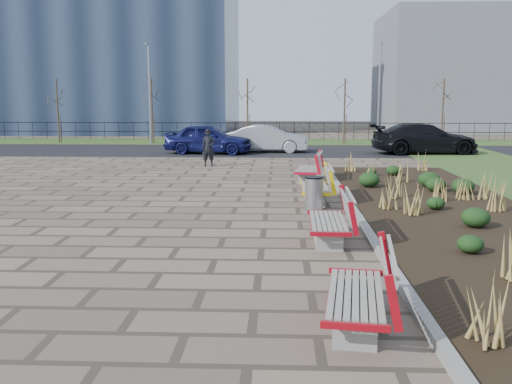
{
  "coord_description": "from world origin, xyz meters",
  "views": [
    {
      "loc": [
        2.01,
        -9.22,
        2.96
      ],
      "look_at": [
        1.5,
        3.0,
        0.9
      ],
      "focal_mm": 40.0,
      "sensor_mm": 36.0,
      "label": 1
    }
  ],
  "objects_px": {
    "lamp_east": "(379,95)",
    "bench_b": "(328,218)",
    "car_black": "(425,139)",
    "litter_bin": "(314,195)",
    "bench_c": "(315,185)",
    "lamp_west": "(150,95)",
    "bench_a": "(356,290)",
    "bench_d": "(308,167)",
    "car_silver": "(267,139)",
    "car_blue": "(208,139)",
    "pedestrian": "(209,148)"
  },
  "relations": [
    {
      "from": "litter_bin",
      "to": "car_blue",
      "type": "height_order",
      "value": "car_blue"
    },
    {
      "from": "bench_b",
      "to": "litter_bin",
      "type": "height_order",
      "value": "bench_b"
    },
    {
      "from": "bench_c",
      "to": "lamp_west",
      "type": "bearing_deg",
      "value": 115.62
    },
    {
      "from": "bench_c",
      "to": "bench_d",
      "type": "relative_size",
      "value": 1.0
    },
    {
      "from": "car_silver",
      "to": "car_black",
      "type": "bearing_deg",
      "value": -91.22
    },
    {
      "from": "car_blue",
      "to": "lamp_west",
      "type": "distance_m",
      "value": 7.58
    },
    {
      "from": "litter_bin",
      "to": "lamp_west",
      "type": "distance_m",
      "value": 22.65
    },
    {
      "from": "bench_c",
      "to": "litter_bin",
      "type": "bearing_deg",
      "value": -93.53
    },
    {
      "from": "bench_a",
      "to": "litter_bin",
      "type": "height_order",
      "value": "bench_a"
    },
    {
      "from": "bench_a",
      "to": "bench_c",
      "type": "xyz_separation_m",
      "value": [
        0.0,
        8.74,
        0.0
      ]
    },
    {
      "from": "bench_a",
      "to": "car_black",
      "type": "relative_size",
      "value": 0.39
    },
    {
      "from": "pedestrian",
      "to": "car_black",
      "type": "distance_m",
      "value": 11.94
    },
    {
      "from": "lamp_east",
      "to": "lamp_west",
      "type": "bearing_deg",
      "value": 180.0
    },
    {
      "from": "bench_d",
      "to": "pedestrian",
      "type": "bearing_deg",
      "value": 140.91
    },
    {
      "from": "car_black",
      "to": "lamp_east",
      "type": "relative_size",
      "value": 0.9
    },
    {
      "from": "pedestrian",
      "to": "car_blue",
      "type": "distance_m",
      "value": 5.38
    },
    {
      "from": "bench_d",
      "to": "lamp_west",
      "type": "height_order",
      "value": "lamp_west"
    },
    {
      "from": "bench_a",
      "to": "lamp_west",
      "type": "bearing_deg",
      "value": 115.3
    },
    {
      "from": "bench_c",
      "to": "lamp_east",
      "type": "relative_size",
      "value": 0.35
    },
    {
      "from": "litter_bin",
      "to": "pedestrian",
      "type": "height_order",
      "value": "pedestrian"
    },
    {
      "from": "bench_c",
      "to": "car_silver",
      "type": "height_order",
      "value": "car_silver"
    },
    {
      "from": "bench_b",
      "to": "car_blue",
      "type": "height_order",
      "value": "car_blue"
    },
    {
      "from": "bench_c",
      "to": "car_black",
      "type": "bearing_deg",
      "value": 65.8
    },
    {
      "from": "bench_d",
      "to": "car_black",
      "type": "relative_size",
      "value": 0.39
    },
    {
      "from": "litter_bin",
      "to": "pedestrian",
      "type": "xyz_separation_m",
      "value": [
        -3.92,
        9.52,
        0.35
      ]
    },
    {
      "from": "pedestrian",
      "to": "car_black",
      "type": "bearing_deg",
      "value": 28.29
    },
    {
      "from": "bench_d",
      "to": "litter_bin",
      "type": "bearing_deg",
      "value": -83.69
    },
    {
      "from": "bench_c",
      "to": "pedestrian",
      "type": "bearing_deg",
      "value": 116.62
    },
    {
      "from": "bench_a",
      "to": "car_blue",
      "type": "xyz_separation_m",
      "value": [
        -4.68,
        22.34,
        0.28
      ]
    },
    {
      "from": "lamp_east",
      "to": "bench_c",
      "type": "bearing_deg",
      "value": -104.44
    },
    {
      "from": "lamp_east",
      "to": "bench_b",
      "type": "bearing_deg",
      "value": -101.86
    },
    {
      "from": "bench_d",
      "to": "bench_b",
      "type": "bearing_deg",
      "value": -82.68
    },
    {
      "from": "bench_c",
      "to": "car_black",
      "type": "relative_size",
      "value": 0.39
    },
    {
      "from": "litter_bin",
      "to": "lamp_east",
      "type": "xyz_separation_m",
      "value": [
        5.09,
        20.66,
        2.59
      ]
    },
    {
      "from": "lamp_west",
      "to": "bench_b",
      "type": "bearing_deg",
      "value": -69.3
    },
    {
      "from": "pedestrian",
      "to": "lamp_west",
      "type": "distance_m",
      "value": 12.41
    },
    {
      "from": "bench_c",
      "to": "pedestrian",
      "type": "xyz_separation_m",
      "value": [
        -4.01,
        8.27,
        0.3
      ]
    },
    {
      "from": "lamp_west",
      "to": "car_black",
      "type": "bearing_deg",
      "value": -19.41
    },
    {
      "from": "bench_d",
      "to": "lamp_east",
      "type": "height_order",
      "value": "lamp_east"
    },
    {
      "from": "bench_c",
      "to": "car_black",
      "type": "height_order",
      "value": "car_black"
    },
    {
      "from": "pedestrian",
      "to": "lamp_west",
      "type": "height_order",
      "value": "lamp_west"
    },
    {
      "from": "lamp_west",
      "to": "car_silver",
      "type": "bearing_deg",
      "value": -33.25
    },
    {
      "from": "bench_a",
      "to": "car_silver",
      "type": "relative_size",
      "value": 0.49
    },
    {
      "from": "bench_a",
      "to": "litter_bin",
      "type": "relative_size",
      "value": 2.34
    },
    {
      "from": "car_black",
      "to": "lamp_east",
      "type": "distance_m",
      "value": 6.09
    },
    {
      "from": "litter_bin",
      "to": "bench_c",
      "type": "bearing_deg",
      "value": 85.72
    },
    {
      "from": "car_blue",
      "to": "bench_d",
      "type": "bearing_deg",
      "value": -146.61
    },
    {
      "from": "litter_bin",
      "to": "car_black",
      "type": "relative_size",
      "value": 0.17
    },
    {
      "from": "bench_a",
      "to": "car_blue",
      "type": "distance_m",
      "value": 22.83
    },
    {
      "from": "lamp_west",
      "to": "bench_a",
      "type": "bearing_deg",
      "value": -72.27
    }
  ]
}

